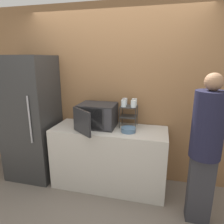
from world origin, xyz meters
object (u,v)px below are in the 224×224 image
at_px(dish_rack, 129,112).
at_px(glass_back_left, 125,102).
at_px(person, 206,143).
at_px(refrigerator, 31,119).
at_px(glass_front_left, 124,103).
at_px(bowl, 128,130).
at_px(glass_back_right, 134,102).
at_px(glass_front_right, 133,104).
at_px(microwave, 97,116).

distance_m(dish_rack, glass_back_left, 0.16).
bearing_deg(person, refrigerator, 170.32).
xyz_separation_m(person, refrigerator, (-2.41, 0.41, -0.02)).
relative_size(glass_front_left, glass_back_left, 1.00).
bearing_deg(refrigerator, glass_back_left, 8.87).
bearing_deg(person, bowl, 158.53).
bearing_deg(person, glass_front_left, 152.56).
bearing_deg(refrigerator, glass_back_right, 8.18).
distance_m(dish_rack, glass_front_right, 0.16).
relative_size(dish_rack, glass_front_left, 3.10).
bearing_deg(person, microwave, 161.72).
bearing_deg(glass_front_right, microwave, -172.40).
height_order(glass_front_right, bowl, glass_front_right).
relative_size(microwave, glass_front_right, 6.86).
height_order(microwave, glass_front_left, glass_front_left).
height_order(dish_rack, glass_front_right, glass_front_right).
height_order(dish_rack, glass_back_left, glass_back_left).
distance_m(glass_back_left, refrigerator, 1.46).
xyz_separation_m(dish_rack, glass_front_right, (0.07, -0.06, 0.13)).
relative_size(dish_rack, person, 0.18).
distance_m(microwave, glass_front_right, 0.54).
xyz_separation_m(glass_front_right, glass_back_left, (-0.14, 0.12, 0.00)).
xyz_separation_m(microwave, glass_front_right, (0.51, 0.07, 0.18)).
distance_m(glass_back_right, refrigerator, 1.60).
bearing_deg(refrigerator, glass_front_left, 4.04).
height_order(glass_back_left, person, person).
bearing_deg(glass_back_right, glass_front_left, -136.85).
bearing_deg(person, glass_front_right, 148.79).
bearing_deg(dish_rack, glass_back_left, 138.87).
xyz_separation_m(microwave, refrigerator, (-1.05, -0.04, -0.11)).
relative_size(microwave, person, 0.39).
bearing_deg(microwave, refrigerator, -177.98).
height_order(dish_rack, glass_front_left, glass_front_left).
xyz_separation_m(glass_back_right, glass_back_left, (-0.14, -0.00, 0.00)).
xyz_separation_m(glass_back_right, glass_front_right, (0.00, -0.12, 0.00)).
xyz_separation_m(dish_rack, glass_back_right, (0.07, 0.06, 0.13)).
distance_m(glass_front_left, glass_front_right, 0.13).
bearing_deg(glass_front_right, glass_front_left, -178.31).
distance_m(dish_rack, refrigerator, 1.50).
height_order(dish_rack, glass_back_right, glass_back_right).
bearing_deg(glass_front_right, dish_rack, 142.47).
bearing_deg(bowl, glass_front_right, 78.08).
xyz_separation_m(microwave, glass_front_left, (0.37, 0.06, 0.18)).
bearing_deg(glass_front_left, bowl, -58.74).
xyz_separation_m(glass_back_left, bowl, (0.11, -0.28, -0.32)).
height_order(microwave, bowl, microwave).
height_order(glass_front_right, glass_back_left, same).
xyz_separation_m(glass_back_right, person, (0.85, -0.63, -0.27)).
relative_size(glass_front_left, glass_front_right, 1.00).
height_order(person, refrigerator, refrigerator).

